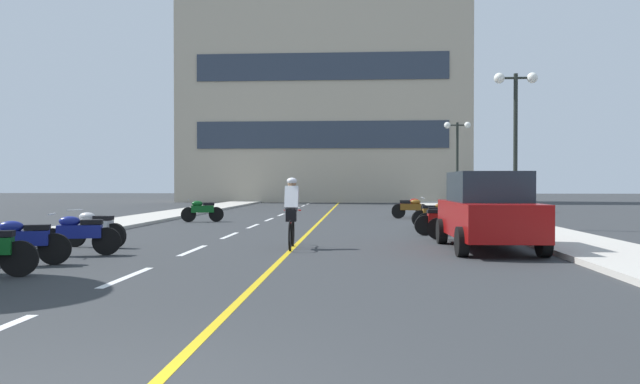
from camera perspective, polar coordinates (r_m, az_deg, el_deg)
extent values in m
plane|color=#2D3033|center=(24.89, -0.56, -2.76)|extent=(140.00, 140.00, 0.00)
cube|color=#B7B2A8|center=(29.24, -14.35, -2.14)|extent=(2.40, 72.00, 0.12)
cube|color=#B7B2A8|center=(28.33, 14.59, -2.23)|extent=(2.40, 72.00, 0.12)
cube|color=silver|center=(10.60, -17.66, -7.61)|extent=(0.14, 2.20, 0.01)
cube|color=silver|center=(14.37, -11.84, -5.38)|extent=(0.14, 2.20, 0.01)
cube|color=silver|center=(18.24, -8.48, -4.06)|extent=(0.14, 2.20, 0.01)
cube|color=silver|center=(22.16, -6.31, -3.20)|extent=(0.14, 2.20, 0.01)
cube|color=silver|center=(26.10, -4.79, -2.59)|extent=(0.14, 2.20, 0.01)
cube|color=silver|center=(30.05, -3.67, -2.14)|extent=(0.14, 2.20, 0.01)
cube|color=silver|center=(34.02, -2.82, -1.80)|extent=(0.14, 2.20, 0.01)
cube|color=silver|center=(37.99, -2.14, -1.53)|extent=(0.14, 2.20, 0.01)
cube|color=silver|center=(41.97, -1.59, -1.30)|extent=(0.14, 2.20, 0.01)
cube|color=silver|center=(45.96, -1.14, -1.12)|extent=(0.14, 2.20, 0.01)
cube|color=silver|center=(49.94, -0.76, -0.97)|extent=(0.14, 2.20, 0.01)
cube|color=gold|center=(27.86, 0.40, -2.37)|extent=(0.12, 66.00, 0.01)
cube|color=#BCAD93|center=(52.65, 0.36, 9.08)|extent=(24.19, 6.49, 18.26)
cube|color=#2D3847|center=(48.97, 0.14, 5.41)|extent=(20.32, 0.10, 2.19)
cube|color=#2D3847|center=(49.71, 0.14, 11.71)|extent=(20.32, 0.10, 2.19)
cylinder|color=black|center=(21.64, 17.88, 3.81)|extent=(0.14, 0.14, 5.15)
cylinder|color=black|center=(21.90, 17.91, 10.16)|extent=(1.10, 0.08, 0.08)
sphere|color=white|center=(21.78, 16.49, 10.22)|extent=(0.36, 0.36, 0.36)
sphere|color=white|center=(22.04, 19.32, 10.09)|extent=(0.36, 0.36, 0.36)
cylinder|color=black|center=(34.46, 12.77, 2.41)|extent=(0.14, 0.14, 4.81)
cylinder|color=black|center=(34.60, 12.78, 6.14)|extent=(1.10, 0.08, 0.08)
sphere|color=white|center=(34.51, 11.87, 6.16)|extent=(0.36, 0.36, 0.36)
sphere|color=white|center=(34.69, 13.68, 6.13)|extent=(0.36, 0.36, 0.36)
cylinder|color=black|center=(15.92, 11.37, -3.63)|extent=(0.23, 0.64, 0.64)
cylinder|color=black|center=(16.26, 17.31, -3.56)|extent=(0.23, 0.64, 0.64)
cylinder|color=black|center=(13.17, 13.18, -4.57)|extent=(0.23, 0.64, 0.64)
cylinder|color=black|center=(13.58, 20.28, -4.43)|extent=(0.23, 0.64, 0.64)
cube|color=maroon|center=(14.68, 15.47, -2.46)|extent=(1.76, 4.22, 0.80)
cube|color=#1E2833|center=(14.65, 15.48, 0.47)|extent=(1.59, 2.22, 0.70)
cylinder|color=black|center=(11.28, -26.40, -5.63)|extent=(0.60, 0.27, 0.60)
cylinder|color=black|center=(12.63, -23.65, -4.93)|extent=(0.60, 0.29, 0.60)
cube|color=navy|center=(12.70, -26.12, -3.92)|extent=(0.94, 0.56, 0.28)
ellipsoid|color=navy|center=(12.72, -27.02, -2.92)|extent=(0.49, 0.37, 0.22)
cube|color=black|center=(12.64, -25.01, -3.02)|extent=(0.49, 0.37, 0.10)
cylinder|color=black|center=(14.10, -23.85, -4.34)|extent=(0.61, 0.26, 0.60)
cylinder|color=black|center=(13.91, -19.41, -4.39)|extent=(0.61, 0.26, 0.60)
cube|color=navy|center=(13.97, -21.65, -3.47)|extent=(0.94, 0.51, 0.28)
ellipsoid|color=navy|center=(13.99, -22.46, -2.57)|extent=(0.49, 0.35, 0.22)
cube|color=black|center=(13.92, -20.64, -2.66)|extent=(0.49, 0.35, 0.10)
cylinder|color=silver|center=(14.06, -23.87, -1.91)|extent=(0.19, 0.59, 0.03)
cylinder|color=black|center=(15.97, -22.04, -3.74)|extent=(0.61, 0.22, 0.60)
cylinder|color=black|center=(15.33, -18.76, -3.91)|extent=(0.61, 0.22, 0.60)
cube|color=#B2B2B7|center=(15.63, -20.44, -3.02)|extent=(0.94, 0.46, 0.28)
ellipsoid|color=#B2B2B7|center=(15.73, -21.03, -2.19)|extent=(0.48, 0.32, 0.22)
cube|color=black|center=(15.47, -19.69, -2.31)|extent=(0.48, 0.32, 0.10)
cylinder|color=silver|center=(15.93, -22.05, -1.58)|extent=(0.15, 0.59, 0.03)
cylinder|color=black|center=(17.09, 14.69, -3.41)|extent=(0.61, 0.18, 0.60)
cylinder|color=black|center=(17.07, 11.00, -3.40)|extent=(0.61, 0.18, 0.60)
cube|color=orange|center=(17.05, 12.85, -2.67)|extent=(0.93, 0.41, 0.28)
ellipsoid|color=orange|center=(17.05, 13.52, -1.93)|extent=(0.47, 0.30, 0.22)
cube|color=black|center=(17.04, 12.01, -2.00)|extent=(0.47, 0.30, 0.10)
cylinder|color=silver|center=(17.05, 14.70, -1.40)|extent=(0.12, 0.60, 0.03)
cylinder|color=black|center=(18.57, 13.14, -3.07)|extent=(0.61, 0.15, 0.60)
cylinder|color=black|center=(18.34, 9.80, -3.11)|extent=(0.61, 0.15, 0.60)
cube|color=maroon|center=(18.44, 11.48, -2.41)|extent=(0.92, 0.35, 0.28)
ellipsoid|color=maroon|center=(18.47, 12.09, -1.72)|extent=(0.46, 0.27, 0.22)
cube|color=black|center=(18.37, 10.72, -1.79)|extent=(0.46, 0.27, 0.10)
cylinder|color=silver|center=(18.54, 13.14, -1.22)|extent=(0.08, 0.60, 0.03)
cylinder|color=black|center=(19.97, 13.07, -2.80)|extent=(0.60, 0.12, 0.60)
cylinder|color=black|center=(19.87, 9.92, -2.81)|extent=(0.60, 0.12, 0.60)
cube|color=#B2B2B7|center=(19.90, 11.50, -2.17)|extent=(0.91, 0.31, 0.28)
ellipsoid|color=#B2B2B7|center=(19.91, 12.08, -1.54)|extent=(0.45, 0.26, 0.22)
cube|color=black|center=(19.87, 10.79, -1.60)|extent=(0.45, 0.26, 0.10)
cylinder|color=silver|center=(19.95, 13.08, -1.08)|extent=(0.05, 0.60, 0.03)
cylinder|color=black|center=(22.03, 12.17, -2.46)|extent=(0.61, 0.17, 0.60)
cylinder|color=black|center=(21.76, 9.38, -2.49)|extent=(0.61, 0.17, 0.60)
cube|color=brown|center=(21.87, 10.79, -1.90)|extent=(0.93, 0.39, 0.28)
ellipsoid|color=brown|center=(21.92, 11.30, -1.32)|extent=(0.47, 0.29, 0.22)
cube|color=black|center=(21.81, 10.15, -1.38)|extent=(0.47, 0.29, 0.10)
cylinder|color=silver|center=(22.00, 12.18, -0.90)|extent=(0.11, 0.60, 0.03)
cylinder|color=black|center=(24.89, -12.25, -2.09)|extent=(0.60, 0.27, 0.60)
cylinder|color=black|center=(24.92, -9.72, -2.08)|extent=(0.60, 0.27, 0.60)
cube|color=#0C4C19|center=(24.89, -10.99, -1.58)|extent=(0.94, 0.52, 0.28)
ellipsoid|color=#0C4C19|center=(24.88, -11.45, -1.07)|extent=(0.49, 0.35, 0.22)
cube|color=black|center=(24.89, -10.41, -1.11)|extent=(0.49, 0.35, 0.10)
cylinder|color=silver|center=(24.87, -12.26, -0.71)|extent=(0.20, 0.58, 0.03)
cylinder|color=black|center=(26.82, 9.71, -1.87)|extent=(0.61, 0.23, 0.60)
cylinder|color=black|center=(26.97, 7.39, -1.85)|extent=(0.61, 0.23, 0.60)
cube|color=brown|center=(26.88, 8.55, -1.40)|extent=(0.94, 0.47, 0.28)
ellipsoid|color=brown|center=(26.85, 8.97, -0.93)|extent=(0.48, 0.33, 0.22)
cube|color=black|center=(26.91, 8.02, -0.97)|extent=(0.48, 0.33, 0.10)
cylinder|color=silver|center=(26.80, 9.71, -0.59)|extent=(0.16, 0.59, 0.03)
cylinder|color=black|center=(28.47, 9.56, -1.72)|extent=(0.60, 0.12, 0.60)
cylinder|color=black|center=(28.35, 7.36, -1.72)|extent=(0.60, 0.12, 0.60)
cube|color=maroon|center=(28.39, 8.46, -1.28)|extent=(0.91, 0.31, 0.28)
ellipsoid|color=maroon|center=(28.41, 8.87, -0.83)|extent=(0.45, 0.25, 0.22)
cube|color=black|center=(28.36, 7.96, -0.88)|extent=(0.45, 0.25, 0.10)
cylinder|color=silver|center=(28.45, 9.57, -0.51)|extent=(0.05, 0.60, 0.03)
torus|color=black|center=(15.06, -2.56, -3.79)|extent=(0.07, 0.72, 0.72)
torus|color=black|center=(14.02, -2.83, -4.14)|extent=(0.07, 0.72, 0.72)
cylinder|color=red|center=(14.50, -2.70, -2.79)|extent=(0.08, 0.95, 0.04)
cube|color=black|center=(14.33, -2.74, -1.95)|extent=(0.11, 0.20, 0.06)
cylinder|color=red|center=(14.93, -2.59, -1.72)|extent=(0.42, 0.05, 0.03)
cube|color=black|center=(14.39, -2.73, -2.22)|extent=(0.26, 0.37, 0.28)
cube|color=white|center=(14.52, -2.69, -0.61)|extent=(0.34, 0.47, 0.61)
sphere|color=#8C6647|center=(14.65, -2.66, 0.77)|extent=(0.20, 0.20, 0.20)
ellipsoid|color=white|center=(14.65, -2.66, 1.05)|extent=(0.24, 0.26, 0.16)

